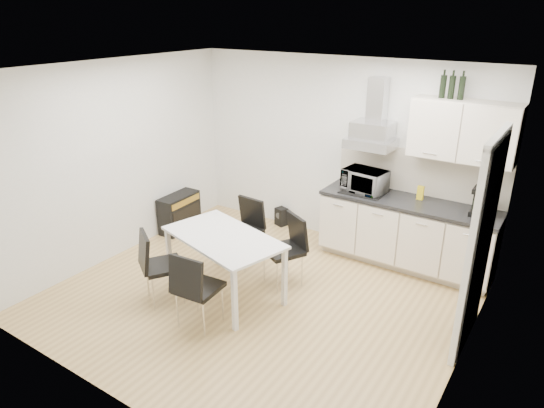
# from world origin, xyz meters

# --- Properties ---
(ground) EXTENTS (4.50, 4.50, 0.00)m
(ground) POSITION_xyz_m (0.00, 0.00, 0.00)
(ground) COLOR tan
(ground) RESTS_ON ground
(wall_back) EXTENTS (4.50, 0.10, 2.60)m
(wall_back) POSITION_xyz_m (0.00, 2.00, 1.30)
(wall_back) COLOR silver
(wall_back) RESTS_ON ground
(wall_front) EXTENTS (4.50, 0.10, 2.60)m
(wall_front) POSITION_xyz_m (0.00, -2.00, 1.30)
(wall_front) COLOR silver
(wall_front) RESTS_ON ground
(wall_left) EXTENTS (0.10, 4.00, 2.60)m
(wall_left) POSITION_xyz_m (-2.25, 0.00, 1.30)
(wall_left) COLOR silver
(wall_left) RESTS_ON ground
(wall_right) EXTENTS (0.10, 4.00, 2.60)m
(wall_right) POSITION_xyz_m (2.25, 0.00, 1.30)
(wall_right) COLOR silver
(wall_right) RESTS_ON ground
(ceiling) EXTENTS (4.50, 4.50, 0.00)m
(ceiling) POSITION_xyz_m (0.00, 0.00, 2.60)
(ceiling) COLOR white
(ceiling) RESTS_ON wall_back
(doorway) EXTENTS (0.08, 1.04, 2.10)m
(doorway) POSITION_xyz_m (2.21, 0.55, 1.05)
(doorway) COLOR white
(doorway) RESTS_ON ground
(kitchenette) EXTENTS (2.22, 0.64, 2.52)m
(kitchenette) POSITION_xyz_m (1.19, 1.73, 0.83)
(kitchenette) COLOR beige
(kitchenette) RESTS_ON ground
(dining_table) EXTENTS (1.57, 1.14, 0.75)m
(dining_table) POSITION_xyz_m (-0.38, -0.14, 0.67)
(dining_table) COLOR white
(dining_table) RESTS_ON ground
(chair_far_left) EXTENTS (0.47, 0.53, 0.88)m
(chair_far_left) POSITION_xyz_m (-0.64, 0.57, 0.44)
(chair_far_left) COLOR black
(chair_far_left) RESTS_ON ground
(chair_far_right) EXTENTS (0.63, 0.65, 0.88)m
(chair_far_right) POSITION_xyz_m (0.08, 0.43, 0.44)
(chair_far_right) COLOR black
(chair_far_right) RESTS_ON ground
(chair_near_left) EXTENTS (0.64, 0.66, 0.88)m
(chair_near_left) POSITION_xyz_m (-0.87, -0.63, 0.44)
(chair_near_left) COLOR black
(chair_near_left) RESTS_ON ground
(chair_near_right) EXTENTS (0.48, 0.53, 0.88)m
(chair_near_right) POSITION_xyz_m (-0.22, -0.76, 0.44)
(chair_near_right) COLOR black
(chair_near_right) RESTS_ON ground
(guitar_amp) EXTENTS (0.32, 0.69, 0.57)m
(guitar_amp) POSITION_xyz_m (-2.09, 0.90, 0.28)
(guitar_amp) COLOR black
(guitar_amp) RESTS_ON ground
(floor_speaker) EXTENTS (0.21, 0.19, 0.28)m
(floor_speaker) POSITION_xyz_m (-0.88, 1.90, 0.14)
(floor_speaker) COLOR black
(floor_speaker) RESTS_ON ground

